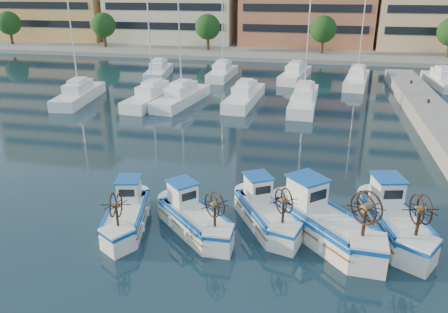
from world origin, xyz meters
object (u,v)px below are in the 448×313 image
fishing_boat_b (194,216)px  fishing_boat_e (394,218)px  fishing_boat_a (127,212)px  fishing_boat_c (265,210)px  fishing_boat_d (323,221)px

fishing_boat_b → fishing_boat_e: 8.88m
fishing_boat_a → fishing_boat_c: fishing_boat_c is taller
fishing_boat_b → fishing_boat_c: size_ratio=0.93×
fishing_boat_b → fishing_boat_c: bearing=-25.2°
fishing_boat_c → fishing_boat_d: 2.69m
fishing_boat_a → fishing_boat_e: (11.85, 1.80, 0.12)m
fishing_boat_c → fishing_boat_d: fishing_boat_d is taller
fishing_boat_c → fishing_boat_d: size_ratio=0.88×
fishing_boat_a → fishing_boat_d: 8.84m
fishing_boat_c → fishing_boat_b: bearing=170.8°
fishing_boat_d → fishing_boat_b: bearing=142.3°
fishing_boat_e → fishing_boat_b: bearing=175.4°
fishing_boat_d → fishing_boat_e: (3.04, 0.98, -0.06)m
fishing_boat_d → fishing_boat_e: 3.20m
fishing_boat_e → fishing_boat_d: bearing=-176.4°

